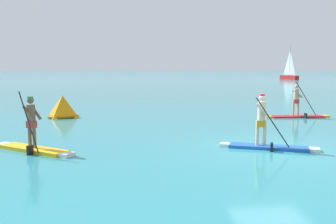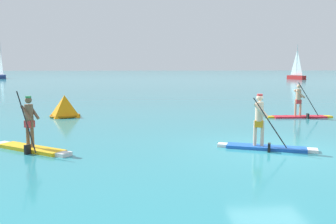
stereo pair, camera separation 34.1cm
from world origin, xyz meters
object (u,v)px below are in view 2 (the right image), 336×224
(sailboat_right_horizon, at_px, (296,74))
(paddleboarder_far_right, at_px, (299,110))
(paddleboarder_mid_center, at_px, (264,136))
(sailboat_left_horizon, at_px, (2,75))
(race_marker_buoy, at_px, (65,107))
(paddleboarder_near_left, at_px, (31,139))

(sailboat_right_horizon, bearing_deg, paddleboarder_far_right, -41.96)
(paddleboarder_mid_center, bearing_deg, sailboat_left_horizon, 136.84)
(paddleboarder_far_right, xyz_separation_m, sailboat_right_horizon, (23.42, 53.66, 0.66))
(sailboat_left_horizon, xyz_separation_m, sailboat_right_horizon, (61.62, -10.88, 0.20))
(race_marker_buoy, height_order, sailboat_left_horizon, sailboat_left_horizon)
(paddleboarder_far_right, distance_m, race_marker_buoy, 12.31)
(race_marker_buoy, distance_m, sailboat_left_horizon, 68.37)
(paddleboarder_mid_center, relative_size, race_marker_buoy, 1.74)
(paddleboarder_near_left, height_order, sailboat_right_horizon, sailboat_right_horizon)
(paddleboarder_near_left, distance_m, sailboat_left_horizon, 75.91)
(paddleboarder_near_left, distance_m, paddleboarder_mid_center, 7.44)
(paddleboarder_far_right, bearing_deg, sailboat_right_horizon, 67.82)
(paddleboarder_far_right, distance_m, sailboat_left_horizon, 75.00)
(paddleboarder_far_right, bearing_deg, paddleboarder_near_left, -149.25)
(paddleboarder_near_left, relative_size, race_marker_buoy, 1.63)
(paddleboarder_far_right, relative_size, race_marker_buoy, 1.96)
(paddleboarder_near_left, bearing_deg, sailboat_left_horizon, 145.79)
(paddleboarder_near_left, bearing_deg, sailboat_right_horizon, 95.12)
(paddleboarder_near_left, distance_m, paddleboarder_far_right, 13.48)
(paddleboarder_far_right, relative_size, sailboat_left_horizon, 0.44)
(paddleboarder_mid_center, xyz_separation_m, race_marker_buoy, (-7.93, 8.28, 0.09))
(sailboat_left_horizon, relative_size, sailboat_right_horizon, 1.11)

